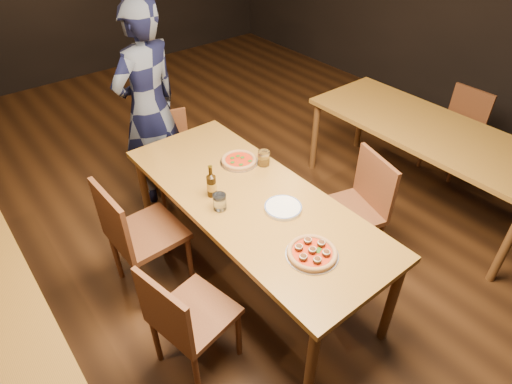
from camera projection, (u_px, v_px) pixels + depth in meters
ground at (252, 275)px, 3.22m from camera, size 9.00×9.00×0.00m
room_shell at (250, 19)px, 2.08m from camera, size 9.00×9.00×9.00m
table_main at (251, 205)px, 2.80m from camera, size 0.80×2.00×0.75m
table_right at (429, 135)px, 3.51m from camera, size 0.80×2.00×0.75m
chair_main_nw at (194, 313)px, 2.42m from camera, size 0.48×0.48×0.87m
chair_main_sw at (147, 232)px, 2.89m from camera, size 0.46×0.46×0.95m
chair_main_e at (348, 211)px, 3.10m from camera, size 0.52×0.52×0.91m
chair_end at (174, 160)px, 3.70m from camera, size 0.47×0.47×0.83m
chair_nbr_right at (454, 131)px, 4.08m from camera, size 0.39×0.39×0.84m
pizza_meatball at (312, 252)px, 2.34m from camera, size 0.30×0.30×0.05m
pizza_margherita at (239, 160)px, 3.06m from camera, size 0.27×0.27×0.04m
plate_stack at (283, 208)px, 2.65m from camera, size 0.23×0.23×0.02m
beer_bottle at (212, 185)px, 2.72m from camera, size 0.06×0.06×0.22m
water_glass at (220, 202)px, 2.63m from camera, size 0.08×0.08×0.10m
amber_glass at (264, 158)px, 3.02m from camera, size 0.09×0.09×0.11m
diner at (149, 107)px, 3.50m from camera, size 0.72×0.57×1.73m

